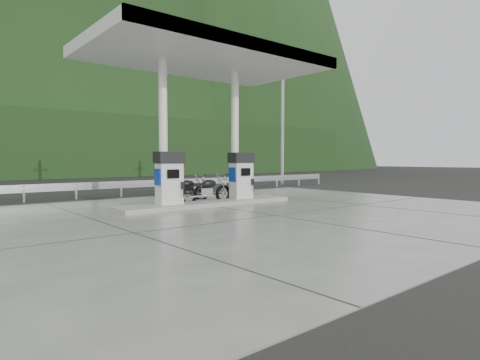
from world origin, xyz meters
TOP-DOWN VIEW (x-y plane):
  - ground at (0.00, 0.00)m, footprint 160.00×160.00m
  - forecourt_apron at (0.00, 0.00)m, footprint 18.00×14.00m
  - pump_island at (0.00, 2.50)m, footprint 7.00×1.40m
  - gas_pump_left at (-1.60, 2.50)m, footprint 0.95×0.55m
  - gas_pump_right at (1.60, 2.50)m, footprint 0.95×0.55m
  - canopy_column_left at (-1.60, 2.90)m, footprint 0.30×0.30m
  - canopy_column_right at (1.60, 2.90)m, footprint 0.30×0.30m
  - canopy_roof at (0.00, 2.50)m, footprint 8.50×5.00m
  - guardrail at (0.00, 8.00)m, footprint 26.00×0.16m
  - road at (0.00, 11.50)m, footprint 60.00×7.00m
  - utility_pole_b at (2.00, 9.50)m, footprint 0.22×0.22m
  - utility_pole_c at (11.00, 9.50)m, footprint 0.22×0.22m
  - tree_band at (0.00, 30.00)m, footprint 80.00×6.00m
  - motorcycle_left at (0.25, 2.95)m, footprint 2.12×0.76m
  - motorcycle_right at (-0.11, 3.92)m, footprint 2.04×0.86m

SIDE VIEW (x-z plane):
  - ground at x=0.00m, z-range 0.00..0.00m
  - road at x=0.00m, z-range 0.00..0.01m
  - forecourt_apron at x=0.00m, z-range 0.00..0.02m
  - pump_island at x=0.00m, z-range 0.02..0.17m
  - motorcycle_right at x=-0.11m, z-range 0.02..0.96m
  - motorcycle_left at x=0.25m, z-range 0.02..1.01m
  - guardrail at x=0.00m, z-range 0.00..1.42m
  - gas_pump_left at x=-1.60m, z-range 0.17..1.97m
  - gas_pump_right at x=1.60m, z-range 0.17..1.97m
  - canopy_column_left at x=-1.60m, z-range 0.17..5.17m
  - canopy_column_right at x=1.60m, z-range 0.17..5.17m
  - tree_band at x=0.00m, z-range 0.00..6.00m
  - utility_pole_b at x=2.00m, z-range 0.00..8.00m
  - utility_pole_c at x=11.00m, z-range 0.00..8.00m
  - canopy_roof at x=0.00m, z-range 5.17..5.57m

